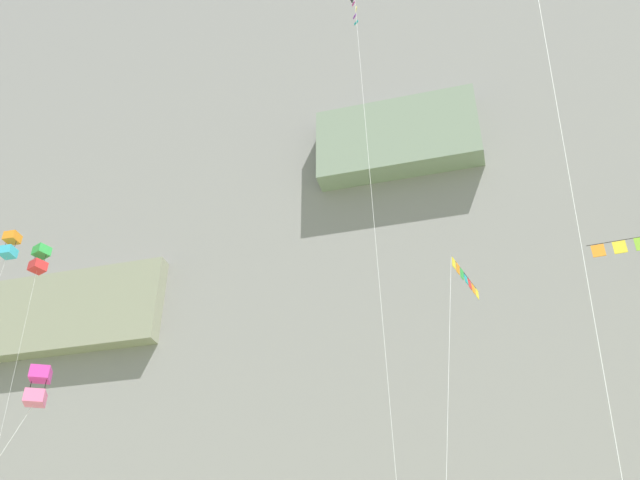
% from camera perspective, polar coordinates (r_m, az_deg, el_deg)
% --- Properties ---
extents(cliff_face, '(180.00, 28.13, 78.55)m').
position_cam_1_polar(cliff_face, '(65.44, 8.32, 1.84)').
color(cliff_face, gray).
rests_on(cliff_face, ground).
extents(kite_box_mid_center, '(2.23, 4.07, 27.61)m').
position_cam_1_polar(kite_box_mid_center, '(49.63, -24.10, -0.44)').
color(kite_box_mid_center, orange).
rests_on(kite_box_mid_center, ground).
extents(kite_box_low_left, '(2.27, 3.79, 11.55)m').
position_cam_1_polar(kite_box_low_left, '(25.39, -22.20, -11.12)').
color(kite_box_low_left, '#CC3399').
rests_on(kite_box_low_left, ground).
extents(kite_banner_high_center, '(2.18, 7.12, 15.71)m').
position_cam_1_polar(kite_banner_high_center, '(25.88, 11.73, -5.07)').
color(kite_banner_high_center, black).
rests_on(kite_banner_high_center, ground).
extents(kite_box_high_left, '(3.40, 2.95, 26.84)m').
position_cam_1_polar(kite_box_high_left, '(48.83, -22.02, -1.51)').
color(kite_box_high_left, green).
rests_on(kite_box_high_left, ground).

